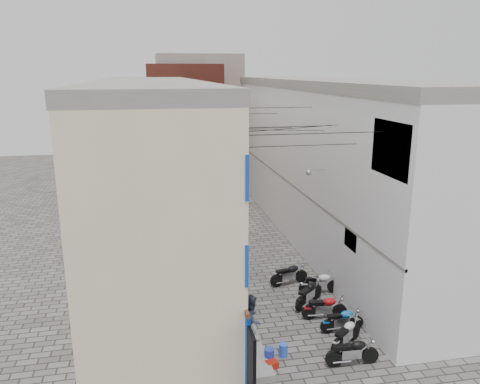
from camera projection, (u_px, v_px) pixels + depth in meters
ground at (324, 376)px, 14.92m from camera, size 90.00×90.00×0.00m
plinth at (208, 238)px, 26.84m from camera, size 0.90×26.00×0.25m
building_left at (152, 166)px, 25.14m from camera, size 5.10×27.00×9.00m
building_right at (327, 159)px, 27.08m from camera, size 5.94×26.00×9.00m
building_far_brick_left at (184, 125)px, 39.87m from camera, size 6.00×6.00×10.00m
building_far_brick_right at (237, 132)px, 42.97m from camera, size 5.00×6.00×8.00m
building_far_concrete at (200, 113)px, 45.82m from camera, size 8.00×5.00×11.00m
far_shopfront at (213, 174)px, 38.54m from camera, size 2.00×0.30×2.40m
overhead_wires at (267, 126)px, 20.39m from camera, size 5.80×13.02×1.32m
motorcycle_a at (352, 351)px, 15.37m from camera, size 1.85×0.66×1.06m
motorcycle_b at (346, 333)px, 16.39m from camera, size 1.80×1.54×1.05m
motorcycle_c at (342, 319)px, 17.39m from camera, size 1.74×0.62×0.99m
motorcycle_d at (325, 306)px, 18.28m from camera, size 1.86×0.74×1.05m
motorcycle_e at (309, 292)px, 19.35m from camera, size 1.89×1.73×1.13m
motorcycle_f at (320, 282)px, 20.33m from camera, size 1.90×0.72×1.08m
motorcycle_g at (289, 273)px, 21.22m from camera, size 1.94×0.95×1.08m
person_a at (236, 276)px, 19.46m from camera, size 0.49×0.70×1.84m
person_b at (252, 319)px, 16.15m from camera, size 1.00×1.08×1.78m
water_jug_near at (269, 356)px, 15.53m from camera, size 0.39×0.39×0.52m
water_jug_far at (283, 350)px, 15.92m from camera, size 0.37×0.37×0.45m
red_crate at (271, 365)px, 15.29m from camera, size 0.48×0.42×0.25m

